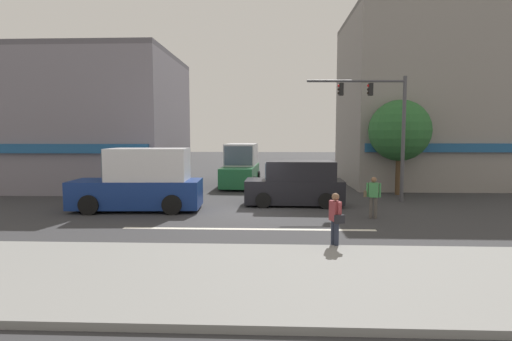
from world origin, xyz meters
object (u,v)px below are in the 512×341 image
street_tree (400,131)px  box_truck_parked_curbside (141,182)px  traffic_light_mast (384,118)px  pedestrian_mid_crossing (373,195)px  box_truck_crossing_leftbound (241,167)px  van_crossing_center (296,184)px  utility_pole_near_left (131,120)px  pedestrian_foreground_with_bag (335,218)px

street_tree → box_truck_parked_curbside: size_ratio=0.92×
traffic_light_mast → pedestrian_mid_crossing: traffic_light_mast is taller
box_truck_parked_curbside → pedestrian_mid_crossing: 9.89m
box_truck_crossing_leftbound → pedestrian_mid_crossing: size_ratio=3.40×
box_truck_crossing_leftbound → pedestrian_mid_crossing: box_truck_crossing_leftbound is taller
van_crossing_center → pedestrian_mid_crossing: van_crossing_center is taller
utility_pole_near_left → box_truck_parked_curbside: size_ratio=1.42×
pedestrian_foreground_with_bag → pedestrian_mid_crossing: same height
street_tree → box_truck_parked_curbside: 14.02m
van_crossing_center → pedestrian_mid_crossing: bearing=-45.7°
street_tree → pedestrian_foreground_with_bag: bearing=-115.2°
street_tree → van_crossing_center: bearing=-148.9°
box_truck_crossing_leftbound → street_tree: bearing=-21.0°
van_crossing_center → pedestrian_foreground_with_bag: 7.50m
street_tree → utility_pole_near_left: size_ratio=0.65×
utility_pole_near_left → traffic_light_mast: size_ratio=1.30×
van_crossing_center → pedestrian_mid_crossing: size_ratio=2.78×
street_tree → box_truck_parked_curbside: bearing=-157.9°
street_tree → box_truck_parked_curbside: street_tree is taller
box_truck_parked_curbside → pedestrian_foreground_with_bag: (7.61, -5.84, -0.30)m
street_tree → van_crossing_center: size_ratio=1.13×
box_truck_parked_curbside → van_crossing_center: box_truck_parked_curbside is taller
box_truck_parked_curbside → box_truck_crossing_leftbound: 9.45m
pedestrian_foreground_with_bag → pedestrian_mid_crossing: bearing=64.2°
traffic_light_mast → van_crossing_center: bearing=-165.9°
street_tree → box_truck_parked_curbside: (-12.81, -5.20, -2.31)m
street_tree → utility_pole_near_left: utility_pole_near_left is taller
utility_pole_near_left → pedestrian_mid_crossing: 14.21m
utility_pole_near_left → box_truck_parked_curbside: 6.53m
utility_pole_near_left → box_truck_crossing_leftbound: (6.05, 3.34, -2.93)m
pedestrian_foreground_with_bag → pedestrian_mid_crossing: 5.02m
box_truck_crossing_leftbound → pedestrian_foreground_with_bag: box_truck_crossing_leftbound is taller
pedestrian_mid_crossing → van_crossing_center: bearing=134.3°
traffic_light_mast → van_crossing_center: (-4.35, -1.09, -3.17)m
pedestrian_foreground_with_bag → traffic_light_mast: bearing=66.9°
pedestrian_foreground_with_bag → utility_pole_near_left: bearing=131.6°
pedestrian_mid_crossing → traffic_light_mast: bearing=70.1°
box_truck_crossing_leftbound → traffic_light_mast: bearing=-38.3°
pedestrian_foreground_with_bag → box_truck_crossing_leftbound: bearing=105.0°
traffic_light_mast → pedestrian_foreground_with_bag: 9.85m
van_crossing_center → pedestrian_mid_crossing: (2.88, -2.95, -0.05)m
street_tree → pedestrian_foreground_with_bag: 12.47m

